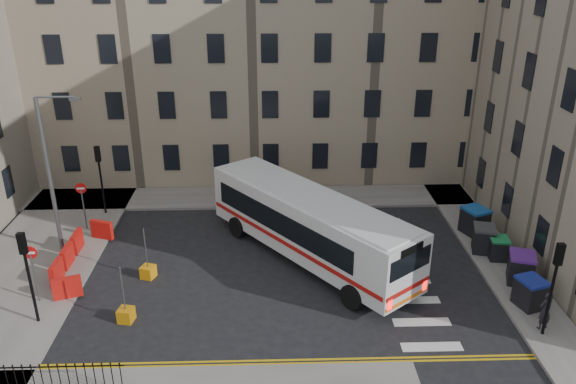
{
  "coord_description": "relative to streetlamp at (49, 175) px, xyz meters",
  "views": [
    {
      "loc": [
        -2.21,
        -23.63,
        14.31
      ],
      "look_at": [
        -1.39,
        2.61,
        3.0
      ],
      "focal_mm": 35.0,
      "sensor_mm": 36.0,
      "label": 1
    }
  ],
  "objects": [
    {
      "name": "no_entry_north",
      "position": [
        0.5,
        2.5,
        -2.26
      ],
      "size": [
        0.6,
        0.08,
        3.0
      ],
      "color": "#595B5E",
      "rests_on": "pavement_west"
    },
    {
      "name": "pavement_west",
      "position": [
        -1.0,
        -1.0,
        -4.26
      ],
      "size": [
        6.0,
        22.0,
        0.15
      ],
      "primitive_type": "cube",
      "color": "slate",
      "rests_on": "ground"
    },
    {
      "name": "wheelie_bin_d",
      "position": [
        21.54,
        -0.69,
        -3.5
      ],
      "size": [
        1.35,
        1.46,
        1.36
      ],
      "rotation": [
        0.0,
        0.0,
        -0.26
      ],
      "color": "black",
      "rests_on": "pavement_east"
    },
    {
      "name": "wheelie_bin_b",
      "position": [
        22.22,
        -3.63,
        -3.47
      ],
      "size": [
        1.48,
        1.58,
        1.42
      ],
      "rotation": [
        0.0,
        0.0,
        -0.33
      ],
      "color": "black",
      "rests_on": "pavement_east"
    },
    {
      "name": "wheelie_bin_a",
      "position": [
        21.84,
        -5.57,
        -3.52
      ],
      "size": [
        1.35,
        1.45,
        1.31
      ],
      "rotation": [
        0.0,
        0.0,
        0.31
      ],
      "color": "black",
      "rests_on": "pavement_east"
    },
    {
      "name": "wheelie_bin_e",
      "position": [
        21.75,
        1.28,
        -3.45
      ],
      "size": [
        1.57,
        1.66,
        1.46
      ],
      "rotation": [
        0.0,
        0.0,
        0.4
      ],
      "color": "black",
      "rests_on": "pavement_east"
    },
    {
      "name": "streetlamp",
      "position": [
        0.0,
        0.0,
        0.0
      ],
      "size": [
        0.5,
        0.22,
        8.14
      ],
      "color": "#595B5E",
      "rests_on": "pavement_west"
    },
    {
      "name": "pedestrian",
      "position": [
        21.73,
        -7.14,
        -3.34
      ],
      "size": [
        0.72,
        0.59,
        1.7
      ],
      "primitive_type": "imported",
      "rotation": [
        0.0,
        0.0,
        3.48
      ],
      "color": "black",
      "rests_on": "pavement_east"
    },
    {
      "name": "traffic_light_sw",
      "position": [
        1.0,
        -6.0,
        -1.47
      ],
      "size": [
        0.28,
        0.22,
        4.1
      ],
      "color": "black",
      "rests_on": "pavement_west"
    },
    {
      "name": "pavement_east",
      "position": [
        22.0,
        2.0,
        -4.26
      ],
      "size": [
        2.4,
        26.0,
        0.15
      ],
      "primitive_type": "cube",
      "color": "slate",
      "rests_on": "ground"
    },
    {
      "name": "traffic_light_nw",
      "position": [
        1.0,
        4.5,
        -1.47
      ],
      "size": [
        0.28,
        0.22,
        4.1
      ],
      "color": "black",
      "rests_on": "pavement_west"
    },
    {
      "name": "wheelie_bin_c",
      "position": [
        22.01,
        -1.47,
        -3.62
      ],
      "size": [
        1.02,
        1.13,
        1.13
      ],
      "rotation": [
        0.0,
        0.0,
        -0.14
      ],
      "color": "black",
      "rests_on": "pavement_east"
    },
    {
      "name": "pavement_north",
      "position": [
        7.0,
        6.6,
        -4.26
      ],
      "size": [
        36.0,
        3.2,
        0.15
      ],
      "primitive_type": "cube",
      "color": "slate",
      "rests_on": "ground"
    },
    {
      "name": "bollard_chevron",
      "position": [
        4.62,
        -5.92,
        -4.04
      ],
      "size": [
        0.71,
        0.71,
        0.6
      ],
      "primitive_type": "cube",
      "rotation": [
        0.0,
        0.0,
        -0.2
      ],
      "color": "#C67C0B",
      "rests_on": "ground"
    },
    {
      "name": "terrace_north",
      "position": [
        6.0,
        13.5,
        4.28
      ],
      "size": [
        38.3,
        10.8,
        17.2
      ],
      "color": "gray",
      "rests_on": "ground"
    },
    {
      "name": "no_entry_south",
      "position": [
        0.5,
        -4.5,
        -2.26
      ],
      "size": [
        0.6,
        0.08,
        3.0
      ],
      "color": "#595B5E",
      "rests_on": "pavement_west"
    },
    {
      "name": "traffic_light_east",
      "position": [
        21.6,
        -7.5,
        -1.47
      ],
      "size": [
        0.28,
        0.22,
        4.1
      ],
      "color": "black",
      "rests_on": "pavement_east"
    },
    {
      "name": "bus",
      "position": [
        12.59,
        -0.93,
        -2.36
      ],
      "size": [
        9.93,
        11.64,
        3.42
      ],
      "rotation": [
        0.0,
        0.0,
        0.66
      ],
      "color": "silver",
      "rests_on": "ground"
    },
    {
      "name": "ground",
      "position": [
        13.0,
        -2.0,
        -4.34
      ],
      "size": [
        120.0,
        120.0,
        0.0
      ],
      "primitive_type": "plane",
      "color": "black",
      "rests_on": "ground"
    },
    {
      "name": "bollard_yellow",
      "position": [
        4.87,
        -2.5,
        -4.04
      ],
      "size": [
        0.77,
        0.77,
        0.6
      ],
      "primitive_type": "cube",
      "rotation": [
        0.0,
        0.0,
        -0.35
      ],
      "color": "orange",
      "rests_on": "ground"
    },
    {
      "name": "roadworks_barriers",
      "position": [
        1.16,
        -1.5,
        -3.69
      ],
      "size": [
        1.66,
        6.26,
        1.0
      ],
      "color": "red",
      "rests_on": "pavement_west"
    },
    {
      "name": "iron_railings",
      "position": [
        1.75,
        -10.2,
        -3.59
      ],
      "size": [
        7.8,
        0.04,
        1.2
      ],
      "color": "black",
      "rests_on": "pavement_sw"
    }
  ]
}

